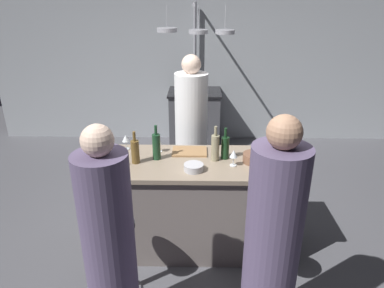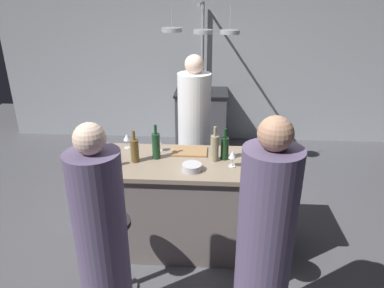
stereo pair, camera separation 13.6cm
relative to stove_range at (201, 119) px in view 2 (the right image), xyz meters
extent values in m
plane|color=#4C4C51|center=(0.00, -2.45, -0.45)|extent=(9.00, 9.00, 0.00)
cube|color=#9EA3A8|center=(0.00, 0.40, 0.85)|extent=(6.40, 0.16, 2.60)
cube|color=slate|center=(0.00, -2.45, -0.02)|extent=(1.72, 0.66, 0.86)
cube|color=gray|center=(0.00, -2.45, 0.43)|extent=(1.80, 0.72, 0.04)
cube|color=#47474C|center=(0.00, 0.00, -0.02)|extent=(0.76, 0.60, 0.86)
cube|color=black|center=(0.00, 0.00, 0.43)|extent=(0.80, 0.64, 0.03)
cylinder|color=white|center=(-0.02, -1.60, 0.30)|extent=(0.36, 0.36, 1.50)
sphere|color=beige|center=(-0.02, -1.60, 1.15)|extent=(0.20, 0.20, 0.20)
cylinder|color=#4C4C51|center=(0.55, -3.07, -0.11)|extent=(0.06, 0.06, 0.62)
cylinder|color=black|center=(0.55, -3.07, 0.21)|extent=(0.26, 0.26, 0.04)
cylinder|color=#594C6B|center=(0.53, -3.46, 0.29)|extent=(0.35, 0.35, 1.48)
sphere|color=tan|center=(0.53, -3.46, 1.12)|extent=(0.20, 0.20, 0.20)
cylinder|color=#4C4C51|center=(-0.55, -3.07, -0.43)|extent=(0.28, 0.28, 0.02)
cylinder|color=#4C4C51|center=(-0.55, -3.07, -0.11)|extent=(0.06, 0.06, 0.62)
cylinder|color=black|center=(-0.55, -3.07, 0.21)|extent=(0.26, 0.26, 0.04)
cylinder|color=#594C6B|center=(-0.52, -3.44, 0.26)|extent=(0.34, 0.34, 1.42)
sphere|color=beige|center=(-0.52, -3.44, 1.06)|extent=(0.19, 0.19, 0.19)
cylinder|color=gray|center=(0.00, 0.25, 0.63)|extent=(0.04, 0.04, 2.15)
cylinder|color=gray|center=(0.00, -0.50, 1.70)|extent=(0.04, 1.51, 0.04)
cylinder|color=gray|center=(-0.30, -1.15, 1.44)|extent=(0.23, 0.23, 0.04)
cylinder|color=gray|center=(-0.30, -1.11, 1.57)|extent=(0.01, 0.01, 0.26)
cylinder|color=gray|center=(0.05, -1.12, 1.42)|extent=(0.22, 0.22, 0.04)
cylinder|color=gray|center=(0.05, -1.11, 1.56)|extent=(0.01, 0.01, 0.28)
cylinder|color=gray|center=(0.35, -1.12, 1.42)|extent=(0.22, 0.22, 0.04)
cylinder|color=gray|center=(0.35, -1.11, 1.56)|extent=(0.01, 0.01, 0.28)
cube|color=#997047|center=(-0.02, -2.26, 0.46)|extent=(0.32, 0.22, 0.02)
cylinder|color=#382319|center=(-0.71, -2.62, 0.56)|extent=(0.05, 0.05, 0.21)
cylinder|color=#143319|center=(0.30, -2.39, 0.56)|extent=(0.07, 0.07, 0.20)
cylinder|color=#143319|center=(0.30, -2.39, 0.70)|extent=(0.03, 0.03, 0.08)
cylinder|color=gray|center=(0.21, -2.42, 0.57)|extent=(0.07, 0.07, 0.23)
cylinder|color=gray|center=(0.21, -2.42, 0.73)|extent=(0.03, 0.03, 0.08)
cylinder|color=#193D23|center=(-0.31, -2.41, 0.57)|extent=(0.07, 0.07, 0.23)
cylinder|color=#193D23|center=(-0.31, -2.41, 0.73)|extent=(0.03, 0.03, 0.08)
cylinder|color=brown|center=(-0.49, -2.49, 0.56)|extent=(0.07, 0.07, 0.21)
cylinder|color=brown|center=(-0.49, -2.49, 0.70)|extent=(0.03, 0.03, 0.08)
cylinder|color=silver|center=(0.36, -2.53, 0.46)|extent=(0.06, 0.06, 0.01)
cylinder|color=silver|center=(0.36, -2.53, 0.50)|extent=(0.01, 0.01, 0.07)
cone|color=silver|center=(0.36, -2.53, 0.57)|extent=(0.07, 0.07, 0.06)
cylinder|color=silver|center=(-0.63, -2.20, 0.46)|extent=(0.06, 0.06, 0.01)
cylinder|color=silver|center=(-0.63, -2.20, 0.50)|extent=(0.01, 0.01, 0.07)
cone|color=silver|center=(-0.63, -2.20, 0.57)|extent=(0.07, 0.07, 0.06)
cylinder|color=silver|center=(-0.31, -2.26, 0.46)|extent=(0.06, 0.06, 0.01)
cylinder|color=silver|center=(-0.31, -2.26, 0.50)|extent=(0.01, 0.01, 0.07)
cone|color=silver|center=(-0.31, -2.26, 0.57)|extent=(0.07, 0.07, 0.06)
cylinder|color=brown|center=(0.55, -2.46, 0.49)|extent=(0.21, 0.21, 0.08)
cylinder|color=#B7B7BC|center=(0.02, -2.63, 0.48)|extent=(0.17, 0.17, 0.06)
camera|label=1|loc=(0.05, -5.28, 1.83)|focal=33.23mm
camera|label=2|loc=(0.19, -5.27, 1.83)|focal=33.23mm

